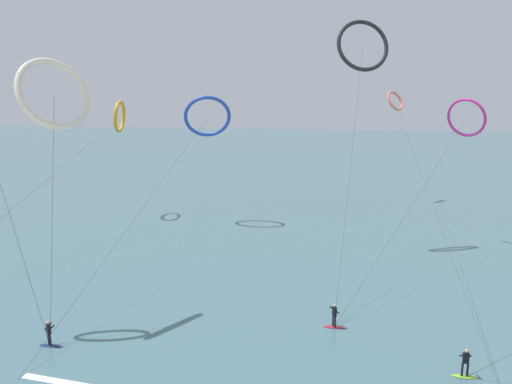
# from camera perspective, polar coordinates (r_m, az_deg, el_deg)

# --- Properties ---
(sea_water) EXTENTS (400.00, 200.00, 0.08)m
(sea_water) POSITION_cam_1_polar(r_m,az_deg,el_deg) (120.27, 6.94, 3.92)
(sea_water) COLOR #476B75
(sea_water) RESTS_ON ground
(surfer_lime) EXTENTS (1.40, 0.57, 1.70)m
(surfer_lime) POSITION_cam_1_polar(r_m,az_deg,el_deg) (30.82, 23.44, -18.18)
(surfer_lime) COLOR #8CC62D
(surfer_lime) RESTS_ON ground
(surfer_crimson) EXTENTS (1.40, 0.71, 1.70)m
(surfer_crimson) POSITION_cam_1_polar(r_m,az_deg,el_deg) (34.10, 9.21, -14.36)
(surfer_crimson) COLOR red
(surfer_crimson) RESTS_ON ground
(surfer_navy) EXTENTS (1.40, 0.72, 1.70)m
(surfer_navy) POSITION_cam_1_polar(r_m,az_deg,el_deg) (34.04, -23.19, -15.24)
(surfer_navy) COLOR navy
(surfer_navy) RESTS_ON ground
(kite_charcoal) EXTENTS (5.71, 21.27, 22.82)m
(kite_charcoal) POSITION_cam_1_polar(r_m,az_deg,el_deg) (50.32, 12.47, 16.48)
(kite_charcoal) COLOR black
(kite_charcoal) RESTS_ON ground
(kite_ivory) EXTENTS (4.38, 6.66, 17.98)m
(kite_ivory) POSITION_cam_1_polar(r_m,az_deg,el_deg) (34.46, -22.73, 10.62)
(kite_ivory) COLOR silver
(kite_ivory) RESTS_ON ground
(kite_coral) EXTENTS (3.39, 54.13, 16.14)m
(kite_coral) POSITION_cam_1_polar(r_m,az_deg,el_deg) (73.50, 16.11, 10.22)
(kite_coral) COLOR #EA7260
(kite_coral) RESTS_ON ground
(kite_amber) EXTENTS (2.58, 38.31, 14.89)m
(kite_amber) POSITION_cam_1_polar(r_m,az_deg,el_deg) (63.98, -15.80, 8.52)
(kite_amber) COLOR orange
(kite_amber) RESTS_ON ground
(kite_cobalt) EXTENTS (6.25, 37.20, 15.52)m
(kite_cobalt) POSITION_cam_1_polar(r_m,az_deg,el_deg) (58.44, -5.76, 8.81)
(kite_cobalt) COLOR #2647B7
(kite_cobalt) RESTS_ON ground
(kite_magenta) EXTENTS (14.62, 23.60, 15.24)m
(kite_magenta) POSITION_cam_1_polar(r_m,az_deg,el_deg) (54.01, 23.53, 8.00)
(kite_magenta) COLOR #CC288E
(kite_magenta) RESTS_ON ground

